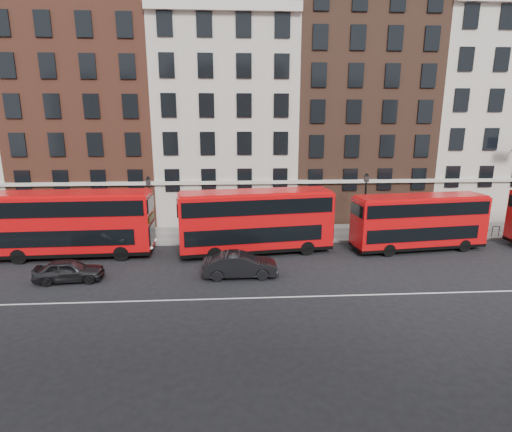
{
  "coord_description": "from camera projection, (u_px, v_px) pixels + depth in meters",
  "views": [
    {
      "loc": [
        0.41,
        -22.47,
        9.71
      ],
      "look_at": [
        2.12,
        5.0,
        3.0
      ],
      "focal_mm": 28.0,
      "sensor_mm": 36.0,
      "label": 1
    }
  ],
  "objects": [
    {
      "name": "ground",
      "position": [
        226.0,
        284.0,
        24.07
      ],
      "size": [
        120.0,
        120.0,
        0.0
      ],
      "primitive_type": "plane",
      "color": "black",
      "rests_on": "ground"
    },
    {
      "name": "lamp_post_left",
      "position": [
        150.0,
        206.0,
        31.05
      ],
      "size": [
        0.44,
        0.44,
        5.33
      ],
      "color": "black",
      "rests_on": "pavement"
    },
    {
      "name": "building_terrace",
      "position": [
        223.0,
        113.0,
        38.96
      ],
      "size": [
        64.0,
        11.95,
        22.0
      ],
      "color": "#B8B49F",
      "rests_on": "ground"
    },
    {
      "name": "car_rear",
      "position": [
        69.0,
        270.0,
        24.41
      ],
      "size": [
        4.17,
        1.96,
        1.38
      ],
      "primitive_type": "imported",
      "rotation": [
        0.0,
        0.0,
        1.66
      ],
      "color": "black",
      "rests_on": "ground"
    },
    {
      "name": "car_front",
      "position": [
        240.0,
        265.0,
        25.08
      ],
      "size": [
        4.73,
        1.71,
        1.55
      ],
      "primitive_type": "imported",
      "rotation": [
        0.0,
        0.0,
        1.59
      ],
      "color": "black",
      "rests_on": "ground"
    },
    {
      "name": "bus_c",
      "position": [
        255.0,
        220.0,
        29.1
      ],
      "size": [
        11.41,
        4.15,
        4.69
      ],
      "rotation": [
        0.0,
        0.0,
        0.13
      ],
      "color": "red",
      "rests_on": "ground"
    },
    {
      "name": "lamp_post_right",
      "position": [
        365.0,
        202.0,
        32.85
      ],
      "size": [
        0.44,
        0.44,
        5.33
      ],
      "color": "black",
      "rests_on": "pavement"
    },
    {
      "name": "kerb",
      "position": [
        227.0,
        243.0,
        31.81
      ],
      "size": [
        80.0,
        0.3,
        0.16
      ],
      "primitive_type": "cube",
      "color": "gray",
      "rests_on": "ground"
    },
    {
      "name": "iron_railings",
      "position": [
        227.0,
        221.0,
        36.23
      ],
      "size": [
        6.6,
        0.06,
        1.0
      ],
      "primitive_type": null,
      "color": "black",
      "rests_on": "pavement"
    },
    {
      "name": "road_centre_line",
      "position": [
        226.0,
        299.0,
        22.13
      ],
      "size": [
        70.0,
        0.12,
        0.01
      ],
      "primitive_type": "cube",
      "color": "white",
      "rests_on": "ground"
    },
    {
      "name": "bus_b",
      "position": [
        70.0,
        223.0,
        28.3
      ],
      "size": [
        11.39,
        3.09,
        4.75
      ],
      "rotation": [
        0.0,
        0.0,
        0.03
      ],
      "color": "red",
      "rests_on": "ground"
    },
    {
      "name": "bus_d",
      "position": [
        418.0,
        221.0,
        29.91
      ],
      "size": [
        10.26,
        3.57,
        4.22
      ],
      "rotation": [
        0.0,
        0.0,
        0.12
      ],
      "color": "red",
      "rests_on": "ground"
    },
    {
      "name": "pavement",
      "position": [
        227.0,
        234.0,
        34.23
      ],
      "size": [
        80.0,
        5.0,
        0.15
      ],
      "primitive_type": "cube",
      "color": "gray",
      "rests_on": "ground"
    }
  ]
}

